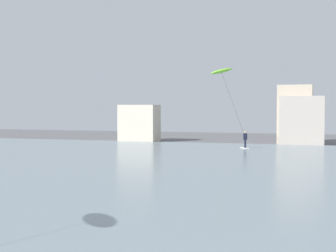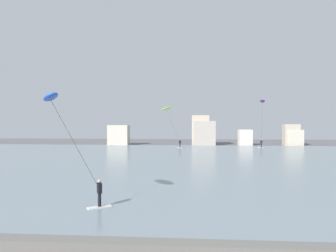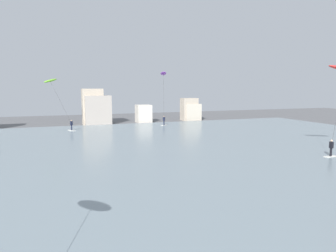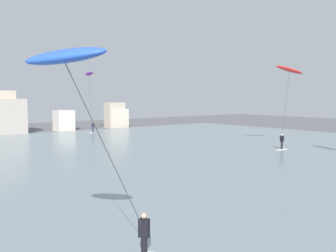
% 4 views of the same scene
% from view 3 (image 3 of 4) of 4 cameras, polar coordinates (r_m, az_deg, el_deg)
% --- Properties ---
extents(water_bay, '(84.00, 52.00, 0.10)m').
position_cam_3_polar(water_bay, '(30.38, -11.62, -5.58)').
color(water_bay, gray).
rests_on(water_bay, ground).
extents(far_shore_buildings, '(41.44, 4.26, 6.47)m').
position_cam_3_polar(far_shore_buildings, '(57.76, -12.10, 2.80)').
color(far_shore_buildings, beige).
rests_on(far_shore_buildings, ground).
extents(kitesurfer_lime, '(4.52, 3.95, 8.14)m').
position_cam_3_polar(kitesurfer_lime, '(50.88, -20.43, 6.74)').
color(kitesurfer_lime, silver).
rests_on(kitesurfer_lime, water_bay).
extents(kitesurfer_purple, '(2.24, 4.66, 9.52)m').
position_cam_3_polar(kitesurfer_purple, '(55.92, -0.85, 8.80)').
color(kitesurfer_purple, silver).
rests_on(kitesurfer_purple, water_bay).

